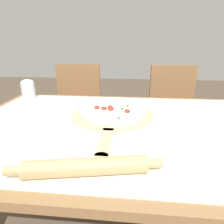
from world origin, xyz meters
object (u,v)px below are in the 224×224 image
at_px(pizza, 113,111).
at_px(flour_cup, 28,89).
at_px(pizza_peel, 112,116).
at_px(rolling_pin, 86,167).
at_px(chair_right, 173,111).
at_px(chair_left, 78,108).

relative_size(pizza, flour_cup, 2.73).
xyz_separation_m(pizza_peel, rolling_pin, (-0.03, -0.44, 0.02)).
distance_m(pizza, flour_cup, 0.62).
distance_m(pizza_peel, flour_cup, 0.63).
bearing_deg(chair_right, rolling_pin, -115.89).
xyz_separation_m(pizza_peel, flour_cup, (-0.56, 0.28, 0.06)).
relative_size(rolling_pin, flour_cup, 3.55).
distance_m(pizza_peel, chair_right, 0.89).
height_order(pizza, chair_left, chair_left).
relative_size(chair_right, flour_cup, 7.30).
bearing_deg(flour_cup, chair_right, 24.44).
bearing_deg(pizza, chair_left, 117.68).
xyz_separation_m(rolling_pin, chair_left, (-0.34, 1.18, -0.24)).
height_order(pizza, flour_cup, flour_cup).
relative_size(rolling_pin, chair_left, 0.49).
bearing_deg(pizza_peel, chair_right, 58.85).
distance_m(rolling_pin, chair_left, 1.25).
bearing_deg(pizza, rolling_pin, -93.79).
relative_size(rolling_pin, chair_right, 0.49).
relative_size(pizza_peel, pizza, 1.83).
bearing_deg(rolling_pin, pizza_peel, 86.00).
bearing_deg(rolling_pin, pizza, 86.21).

